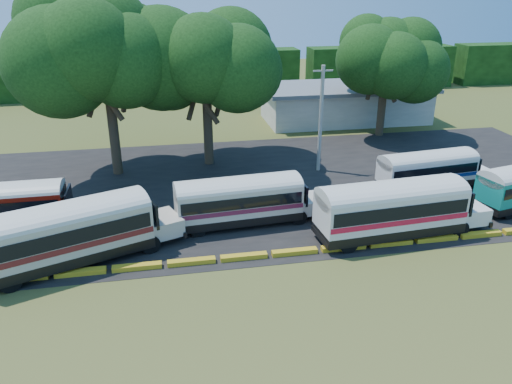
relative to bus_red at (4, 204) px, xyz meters
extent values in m
plane|color=#364416|center=(12.78, -7.55, -1.79)|extent=(160.00, 160.00, 0.00)
cube|color=black|center=(13.78, 4.45, -1.78)|extent=(64.00, 24.00, 0.02)
cube|color=gold|center=(2.28, -6.55, -1.64)|extent=(2.70, 0.45, 0.30)
cube|color=gold|center=(5.28, -6.55, -1.64)|extent=(2.70, 0.45, 0.30)
cube|color=gold|center=(8.28, -6.55, -1.64)|extent=(2.70, 0.45, 0.30)
cube|color=gold|center=(11.28, -6.55, -1.64)|extent=(2.70, 0.45, 0.30)
cube|color=gold|center=(14.28, -6.55, -1.64)|extent=(2.70, 0.45, 0.30)
cube|color=gold|center=(17.28, -6.55, -1.64)|extent=(2.70, 0.45, 0.30)
cube|color=gold|center=(20.28, -6.55, -1.64)|extent=(2.70, 0.45, 0.30)
cube|color=gold|center=(23.28, -6.55, -1.64)|extent=(2.70, 0.45, 0.30)
cube|color=gold|center=(26.28, -6.55, -1.64)|extent=(2.70, 0.45, 0.30)
cube|color=gold|center=(29.28, -6.55, -1.64)|extent=(2.70, 0.45, 0.30)
cube|color=beige|center=(30.78, 22.45, 0.01)|extent=(18.00, 8.00, 3.60)
cube|color=slate|center=(30.78, 22.45, 2.01)|extent=(19.00, 9.00, 0.40)
cube|color=black|center=(0.78, 40.45, 1.21)|extent=(10.00, 4.00, 6.00)
cube|color=black|center=(12.78, 40.45, 1.21)|extent=(10.00, 4.00, 6.00)
cube|color=black|center=(24.78, 40.45, 1.21)|extent=(10.00, 4.00, 6.00)
cube|color=black|center=(36.78, 40.45, 1.21)|extent=(10.00, 4.00, 6.00)
cube|color=black|center=(48.78, 40.45, 1.21)|extent=(10.00, 4.00, 6.00)
cube|color=black|center=(60.78, 40.45, 1.21)|extent=(10.00, 4.00, 6.00)
cylinder|color=black|center=(3.47, -0.98, -1.32)|extent=(0.95, 0.27, 0.94)
cylinder|color=black|center=(3.45, 1.04, -1.32)|extent=(0.95, 0.27, 0.94)
cube|color=black|center=(-0.22, 0.00, -1.18)|extent=(7.75, 2.43, 0.52)
cube|color=maroon|center=(-0.22, 0.00, -0.06)|extent=(7.75, 2.43, 1.73)
cube|color=black|center=(-0.22, 0.00, 0.15)|extent=(7.44, 2.48, 0.72)
cube|color=maroon|center=(4.49, 0.04, -0.90)|extent=(1.72, 2.09, 0.90)
cube|color=black|center=(3.90, 0.04, 0.03)|extent=(0.16, 2.17, 1.29)
cube|color=black|center=(5.30, 0.05, -1.27)|extent=(0.19, 2.31, 0.28)
cylinder|color=black|center=(9.04, -4.82, -1.23)|extent=(1.15, 0.69, 1.11)
cylinder|color=black|center=(8.18, -2.60, -1.23)|extent=(1.15, 0.69, 1.11)
cylinder|color=black|center=(1.99, -7.56, -1.23)|extent=(1.15, 0.69, 1.11)
cylinder|color=black|center=(1.13, -5.34, -1.23)|extent=(1.15, 0.69, 1.11)
cube|color=black|center=(4.57, -5.28, -1.07)|extent=(9.51, 5.89, 0.61)
cube|color=#BAB2A3|center=(4.57, -5.28, 0.25)|extent=(9.51, 5.89, 2.04)
cube|color=black|center=(4.57, -5.28, 0.49)|extent=(9.20, 5.82, 0.86)
cube|color=maroon|center=(4.57, -5.28, -0.16)|extent=(9.44, 5.90, 0.33)
ellipsoid|color=beige|center=(4.57, -5.28, 1.27)|extent=(9.51, 5.89, 1.25)
cube|color=#BAB2A3|center=(9.75, -3.27, -0.73)|extent=(2.75, 3.01, 1.06)
cube|color=black|center=(9.10, -3.52, 0.35)|extent=(1.08, 2.45, 1.53)
cube|color=black|center=(10.63, -2.92, -1.18)|extent=(1.17, 2.61, 0.33)
cylinder|color=black|center=(18.59, -2.78, -1.30)|extent=(1.00, 0.35, 0.98)
cylinder|color=black|center=(18.42, -0.68, -1.30)|extent=(1.00, 0.35, 0.98)
cylinder|color=black|center=(11.92, -3.31, -1.30)|extent=(1.00, 0.35, 0.98)
cylinder|color=black|center=(11.76, -1.22, -1.30)|extent=(1.00, 0.35, 0.98)
cube|color=black|center=(14.68, -2.04, -1.15)|extent=(8.23, 3.09, 0.54)
cube|color=beige|center=(14.68, -2.04, 0.01)|extent=(8.23, 3.09, 1.80)
cube|color=black|center=(14.68, -2.04, 0.23)|extent=(7.92, 3.13, 0.76)
cube|color=maroon|center=(14.68, -2.04, -0.35)|extent=(8.16, 3.12, 0.29)
ellipsoid|color=beige|center=(14.68, -2.04, 0.91)|extent=(8.23, 3.09, 1.11)
cube|color=beige|center=(19.58, -1.65, -0.86)|extent=(1.94, 2.30, 0.93)
cube|color=black|center=(18.97, -1.70, 0.10)|extent=(0.33, 2.27, 1.35)
cube|color=black|center=(20.42, -1.58, -1.25)|extent=(0.37, 2.42, 0.29)
cube|color=black|center=(10.71, -2.35, -1.25)|extent=(0.37, 2.42, 0.29)
cylinder|color=black|center=(27.93, -6.35, -1.24)|extent=(1.13, 0.39, 1.11)
cylinder|color=black|center=(27.75, -4.00, -1.24)|extent=(1.13, 0.39, 1.11)
cylinder|color=black|center=(20.44, -6.93, -1.24)|extent=(1.13, 0.39, 1.11)
cylinder|color=black|center=(20.26, -4.57, -1.24)|extent=(1.13, 0.39, 1.11)
cube|color=black|center=(23.55, -5.51, -1.07)|extent=(9.25, 3.45, 0.61)
cube|color=silver|center=(23.55, -5.51, 0.24)|extent=(9.25, 3.45, 2.02)
cube|color=black|center=(23.55, -5.51, 0.48)|extent=(8.89, 3.49, 0.85)
cube|color=red|center=(23.55, -5.51, -0.17)|extent=(9.16, 3.49, 0.33)
ellipsoid|color=beige|center=(23.55, -5.51, 1.25)|extent=(9.25, 3.45, 1.24)
cube|color=silver|center=(29.06, -5.08, -0.74)|extent=(2.17, 2.58, 1.05)
cube|color=black|center=(28.36, -5.13, 0.34)|extent=(0.36, 2.55, 1.52)
cube|color=black|center=(29.99, -5.01, -1.18)|extent=(0.41, 2.71, 0.33)
cube|color=black|center=(19.08, -5.85, -1.18)|extent=(0.41, 2.71, 0.33)
cylinder|color=black|center=(33.28, 0.74, -1.34)|extent=(0.93, 0.35, 0.91)
cylinder|color=black|center=(33.07, 2.67, -1.34)|extent=(0.93, 0.35, 0.91)
cylinder|color=black|center=(27.15, 0.05, -1.34)|extent=(0.93, 0.35, 0.91)
cylinder|color=black|center=(26.94, 1.98, -1.34)|extent=(0.93, 0.35, 0.91)
cube|color=black|center=(29.66, 1.31, -1.20)|extent=(7.65, 3.09, 0.50)
cube|color=white|center=(29.66, 1.31, -0.13)|extent=(7.65, 3.09, 1.66)
cube|color=black|center=(29.66, 1.31, 0.07)|extent=(7.36, 3.11, 0.70)
cube|color=navy|center=(29.66, 1.31, -0.46)|extent=(7.58, 3.12, 0.27)
ellipsoid|color=beige|center=(29.66, 1.31, 0.70)|extent=(7.65, 3.09, 1.02)
cube|color=white|center=(34.17, 1.82, -0.93)|extent=(1.85, 2.17, 0.86)
cube|color=black|center=(33.60, 1.75, -0.04)|extent=(0.37, 2.09, 1.25)
cube|color=black|center=(34.93, 1.90, -1.29)|extent=(0.41, 2.23, 0.27)
cube|color=black|center=(26.01, 0.89, -1.29)|extent=(0.41, 2.23, 0.27)
cylinder|color=black|center=(32.61, -4.62, -1.31)|extent=(0.99, 0.47, 0.96)
cylinder|color=black|center=(32.17, -2.61, -1.31)|extent=(0.99, 0.47, 0.96)
cube|color=black|center=(31.31, -3.85, -1.26)|extent=(0.68, 2.33, 0.29)
cylinder|color=#312318|center=(6.25, 9.27, 1.92)|extent=(0.80, 0.80, 7.42)
cylinder|color=#312318|center=(7.47, 9.71, 5.10)|extent=(1.34, 2.69, 4.24)
cylinder|color=#312318|center=(5.25, 10.10, 5.10)|extent=(2.07, 2.35, 4.24)
cylinder|color=#312318|center=(6.02, 7.99, 5.10)|extent=(2.74, 0.90, 4.24)
ellipsoid|color=black|center=(6.25, 9.27, 9.04)|extent=(10.75, 10.75, 7.88)
cylinder|color=#312318|center=(13.97, 10.34, 1.22)|extent=(0.80, 0.80, 6.01)
cylinder|color=#312318|center=(15.19, 10.78, 3.79)|extent=(1.19, 2.27, 3.48)
cylinder|color=#312318|center=(12.97, 11.17, 3.79)|extent=(1.79, 2.01, 3.48)
cylinder|color=#312318|center=(13.74, 9.06, 3.79)|extent=(2.30, 0.83, 3.48)
ellipsoid|color=black|center=(13.97, 10.34, 7.09)|extent=(9.61, 9.61, 7.05)
cylinder|color=#312318|center=(32.31, 15.95, 1.09)|extent=(0.80, 0.80, 5.76)
cylinder|color=#312318|center=(33.54, 16.40, 3.56)|extent=(1.16, 2.20, 3.34)
cylinder|color=#312318|center=(31.32, 16.79, 3.56)|extent=(1.74, 1.95, 3.34)
cylinder|color=#312318|center=(32.09, 14.67, 3.56)|extent=(2.23, 0.81, 3.34)
ellipsoid|color=black|center=(32.31, 15.95, 6.74)|extent=(8.70, 8.70, 6.38)
cylinder|color=gray|center=(22.88, 6.88, 2.59)|extent=(0.30, 0.30, 8.75)
cube|color=gray|center=(22.88, 6.88, 6.52)|extent=(1.60, 0.12, 0.12)
camera|label=1|loc=(10.37, -31.19, 12.87)|focal=35.00mm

